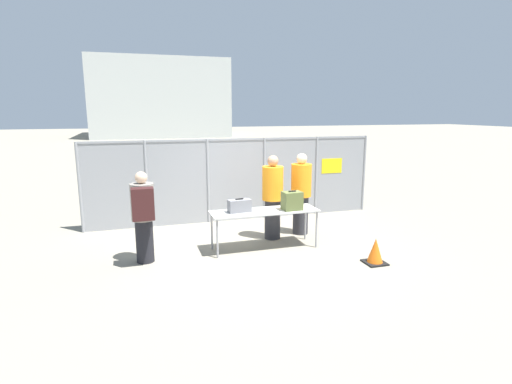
{
  "coord_description": "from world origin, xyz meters",
  "views": [
    {
      "loc": [
        -2.47,
        -7.47,
        2.76
      ],
      "look_at": [
        -0.0,
        0.48,
        1.05
      ],
      "focal_mm": 28.0,
      "sensor_mm": 36.0,
      "label": 1
    }
  ],
  "objects_px": {
    "traveler_hooded": "(143,214)",
    "traffic_cone": "(375,252)",
    "suitcase_olive": "(292,201)",
    "suitcase_grey": "(239,206)",
    "security_worker_far": "(301,193)",
    "security_worker_near": "(273,196)",
    "utility_trailer": "(290,181)",
    "inspection_table": "(264,213)"
  },
  "relations": [
    {
      "from": "traveler_hooded",
      "to": "traffic_cone",
      "type": "xyz_separation_m",
      "value": [
        4.02,
        -1.28,
        -0.71
      ]
    },
    {
      "from": "suitcase_olive",
      "to": "traffic_cone",
      "type": "bearing_deg",
      "value": -49.08
    },
    {
      "from": "suitcase_grey",
      "to": "security_worker_far",
      "type": "relative_size",
      "value": 0.25
    },
    {
      "from": "traveler_hooded",
      "to": "security_worker_far",
      "type": "relative_size",
      "value": 0.92
    },
    {
      "from": "security_worker_far",
      "to": "suitcase_grey",
      "type": "bearing_deg",
      "value": -2.76
    },
    {
      "from": "security_worker_near",
      "to": "security_worker_far",
      "type": "xyz_separation_m",
      "value": [
        0.73,
        0.15,
        0.0
      ]
    },
    {
      "from": "suitcase_olive",
      "to": "utility_trailer",
      "type": "xyz_separation_m",
      "value": [
        1.98,
        4.99,
        -0.55
      ]
    },
    {
      "from": "suitcase_grey",
      "to": "traffic_cone",
      "type": "bearing_deg",
      "value": -33.3
    },
    {
      "from": "suitcase_olive",
      "to": "traveler_hooded",
      "type": "xyz_separation_m",
      "value": [
        -2.89,
        -0.02,
        -0.04
      ]
    },
    {
      "from": "utility_trailer",
      "to": "traffic_cone",
      "type": "height_order",
      "value": "utility_trailer"
    },
    {
      "from": "inspection_table",
      "to": "security_worker_near",
      "type": "distance_m",
      "value": 0.71
    },
    {
      "from": "utility_trailer",
      "to": "suitcase_olive",
      "type": "bearing_deg",
      "value": -111.61
    },
    {
      "from": "suitcase_olive",
      "to": "traffic_cone",
      "type": "height_order",
      "value": "suitcase_olive"
    },
    {
      "from": "suitcase_olive",
      "to": "security_worker_near",
      "type": "relative_size",
      "value": 0.22
    },
    {
      "from": "inspection_table",
      "to": "utility_trailer",
      "type": "distance_m",
      "value": 5.52
    },
    {
      "from": "security_worker_near",
      "to": "traffic_cone",
      "type": "height_order",
      "value": "security_worker_near"
    },
    {
      "from": "inspection_table",
      "to": "security_worker_far",
      "type": "relative_size",
      "value": 1.19
    },
    {
      "from": "traveler_hooded",
      "to": "suitcase_olive",
      "type": "bearing_deg",
      "value": -3.93
    },
    {
      "from": "inspection_table",
      "to": "utility_trailer",
      "type": "xyz_separation_m",
      "value": [
        2.53,
        4.89,
        -0.3
      ]
    },
    {
      "from": "inspection_table",
      "to": "security_worker_far",
      "type": "distance_m",
      "value": 1.33
    },
    {
      "from": "inspection_table",
      "to": "security_worker_near",
      "type": "bearing_deg",
      "value": 56.47
    },
    {
      "from": "suitcase_olive",
      "to": "traveler_hooded",
      "type": "distance_m",
      "value": 2.89
    },
    {
      "from": "inspection_table",
      "to": "traveler_hooded",
      "type": "bearing_deg",
      "value": -177.23
    },
    {
      "from": "traffic_cone",
      "to": "suitcase_olive",
      "type": "bearing_deg",
      "value": 130.92
    },
    {
      "from": "inspection_table",
      "to": "security_worker_near",
      "type": "xyz_separation_m",
      "value": [
        0.37,
        0.56,
        0.21
      ]
    },
    {
      "from": "security_worker_near",
      "to": "utility_trailer",
      "type": "distance_m",
      "value": 4.87
    },
    {
      "from": "security_worker_near",
      "to": "traffic_cone",
      "type": "bearing_deg",
      "value": 113.0
    },
    {
      "from": "suitcase_grey",
      "to": "suitcase_olive",
      "type": "distance_m",
      "value": 1.07
    },
    {
      "from": "utility_trailer",
      "to": "traveler_hooded",
      "type": "bearing_deg",
      "value": -134.2
    },
    {
      "from": "suitcase_grey",
      "to": "traffic_cone",
      "type": "height_order",
      "value": "suitcase_grey"
    },
    {
      "from": "suitcase_olive",
      "to": "utility_trailer",
      "type": "relative_size",
      "value": 0.09
    },
    {
      "from": "suitcase_grey",
      "to": "inspection_table",
      "type": "bearing_deg",
      "value": -4.53
    },
    {
      "from": "inspection_table",
      "to": "suitcase_grey",
      "type": "xyz_separation_m",
      "value": [
        -0.51,
        0.04,
        0.19
      ]
    },
    {
      "from": "traveler_hooded",
      "to": "utility_trailer",
      "type": "height_order",
      "value": "traveler_hooded"
    },
    {
      "from": "traveler_hooded",
      "to": "security_worker_near",
      "type": "relative_size",
      "value": 0.93
    },
    {
      "from": "suitcase_grey",
      "to": "security_worker_far",
      "type": "bearing_deg",
      "value": 22.58
    },
    {
      "from": "suitcase_olive",
      "to": "security_worker_far",
      "type": "relative_size",
      "value": 0.22
    },
    {
      "from": "security_worker_far",
      "to": "traffic_cone",
      "type": "height_order",
      "value": "security_worker_far"
    },
    {
      "from": "suitcase_grey",
      "to": "security_worker_far",
      "type": "distance_m",
      "value": 1.74
    },
    {
      "from": "suitcase_grey",
      "to": "utility_trailer",
      "type": "bearing_deg",
      "value": 57.98
    },
    {
      "from": "suitcase_olive",
      "to": "inspection_table",
      "type": "bearing_deg",
      "value": 170.08
    },
    {
      "from": "suitcase_olive",
      "to": "suitcase_grey",
      "type": "bearing_deg",
      "value": 172.65
    }
  ]
}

